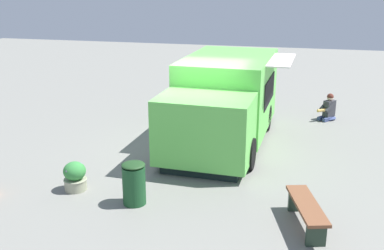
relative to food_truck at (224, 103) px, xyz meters
name	(u,v)px	position (x,y,z in m)	size (l,w,h in m)	color
ground_plane	(195,150)	(-0.94, 0.59, -1.09)	(40.00, 40.00, 0.00)	gray
food_truck	(224,103)	(0.00, 0.00, 0.00)	(5.39, 3.05, 2.28)	#65CD52
person_customer	(328,109)	(2.79, -2.93, -0.75)	(0.73, 0.73, 0.86)	#3A4776
planter_flowering_far	(75,176)	(-3.87, 2.52, -0.77)	(0.50, 0.50, 0.64)	#98997E
plaza_bench	(307,209)	(-4.29, -2.30, -0.73)	(1.60, 0.81, 0.48)	brown
trash_bin	(134,183)	(-4.16, 1.06, -0.64)	(0.47, 0.47, 0.89)	#194825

